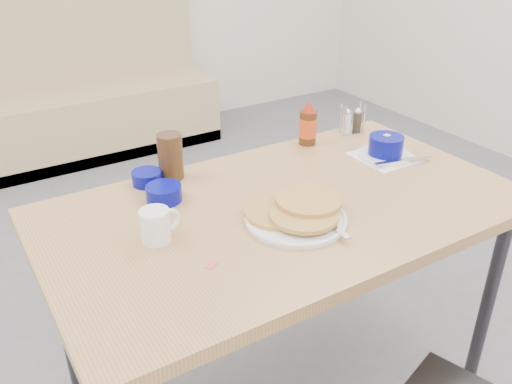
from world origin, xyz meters
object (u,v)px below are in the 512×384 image
creamer_bowl (147,178)px  amber_tumbler (170,157)px  dining_table (285,222)px  butter_bowl (164,193)px  coffee_mug (156,225)px  condiment_caddy (352,123)px  pancake_plate (297,214)px  grits_setting (386,149)px  syrup_bottle (308,125)px  booth_bench (73,104)px

creamer_bowl → amber_tumbler: bearing=0.0°
dining_table → butter_bowl: bearing=144.3°
coffee_mug → amber_tumbler: amber_tumbler is taller
creamer_bowl → condiment_caddy: condiment_caddy is taller
coffee_mug → condiment_caddy: (0.94, 0.32, -0.01)m
pancake_plate → grits_setting: (0.51, 0.19, 0.01)m
dining_table → coffee_mug: size_ratio=12.11×
coffee_mug → condiment_caddy: bearing=19.0°
dining_table → grits_setting: bearing=11.1°
pancake_plate → grits_setting: grits_setting is taller
amber_tumbler → condiment_caddy: 0.75m
syrup_bottle → booth_bench: bearing=98.5°
booth_bench → amber_tumbler: size_ratio=12.79×
butter_bowl → condiment_caddy: bearing=8.8°
coffee_mug → amber_tumbler: (0.18, 0.32, 0.03)m
booth_bench → creamer_bowl: bearing=-97.6°
coffee_mug → amber_tumbler: size_ratio=0.78×
pancake_plate → condiment_caddy: (0.57, 0.43, 0.02)m
dining_table → grits_setting: 0.50m
amber_tumbler → condiment_caddy: bearing=0.0°
coffee_mug → syrup_bottle: bearing=23.9°
coffee_mug → condiment_caddy: 0.99m
dining_table → condiment_caddy: size_ratio=12.31×
butter_bowl → grits_setting: bearing=-8.5°
creamer_bowl → pancake_plate: bearing=-58.2°
dining_table → pancake_plate: size_ratio=4.58×
grits_setting → amber_tumbler: (-0.69, 0.25, 0.04)m
coffee_mug → butter_bowl: 0.22m
butter_bowl → amber_tumbler: amber_tumbler is taller
booth_bench → creamer_bowl: 2.26m
booth_bench → condiment_caddy: bearing=-76.1°
butter_bowl → amber_tumbler: (0.08, 0.13, 0.05)m
booth_bench → dining_table: 2.56m
creamer_bowl → butter_bowl: 0.13m
booth_bench → condiment_caddy: 2.30m
dining_table → pancake_plate: 0.13m
dining_table → creamer_bowl: size_ratio=14.77×
creamer_bowl → condiment_caddy: 0.84m
coffee_mug → syrup_bottle: 0.79m
grits_setting → butter_bowl: size_ratio=2.03×
pancake_plate → condiment_caddy: bearing=37.2°
grits_setting → condiment_caddy: 0.25m
booth_bench → grits_setting: (0.48, -2.44, 0.44)m
coffee_mug → booth_bench: bearing=81.1°
booth_bench → pancake_plate: booth_bench is taller
butter_bowl → booth_bench: bearing=82.8°
dining_table → butter_bowl: (-0.29, 0.21, 0.09)m
booth_bench → dining_table: bearing=-90.0°
coffee_mug → grits_setting: (0.88, 0.08, -0.01)m
creamer_bowl → butter_bowl: butter_bowl is taller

